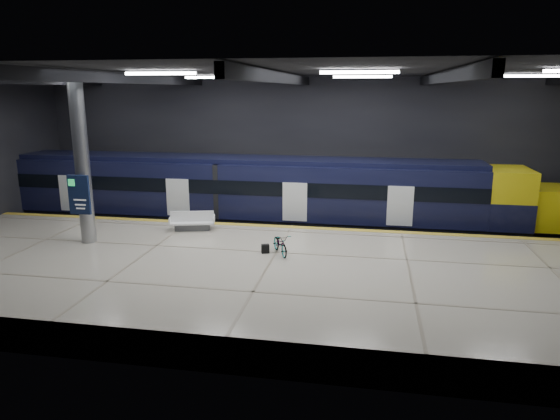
# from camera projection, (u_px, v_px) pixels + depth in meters

# --- Properties ---
(ground) EXTENTS (30.00, 30.00, 0.00)m
(ground) POSITION_uv_depth(u_px,v_px,m) (281.00, 270.00, 20.80)
(ground) COLOR black
(ground) RESTS_ON ground
(room_shell) EXTENTS (30.10, 16.10, 8.05)m
(room_shell) POSITION_uv_depth(u_px,v_px,m) (281.00, 132.00, 19.46)
(room_shell) COLOR black
(room_shell) RESTS_ON ground
(platform) EXTENTS (30.00, 11.00, 1.10)m
(platform) POSITION_uv_depth(u_px,v_px,m) (269.00, 279.00, 18.28)
(platform) COLOR #BCB49F
(platform) RESTS_ON ground
(safety_strip) EXTENTS (30.00, 0.40, 0.01)m
(safety_strip) POSITION_uv_depth(u_px,v_px,m) (291.00, 227.00, 23.17)
(safety_strip) COLOR gold
(safety_strip) RESTS_ON platform
(rails) EXTENTS (30.00, 1.52, 0.16)m
(rails) POSITION_uv_depth(u_px,v_px,m) (299.00, 232.00, 26.05)
(rails) COLOR gray
(rails) RESTS_ON ground
(train) EXTENTS (29.40, 2.84, 3.79)m
(train) POSITION_uv_depth(u_px,v_px,m) (276.00, 194.00, 25.79)
(train) COLOR black
(train) RESTS_ON ground
(bench) EXTENTS (2.15, 1.30, 0.89)m
(bench) POSITION_uv_depth(u_px,v_px,m) (192.00, 223.00, 22.61)
(bench) COLOR #595B60
(bench) RESTS_ON platform
(bicycle) EXTENTS (1.22, 1.66, 0.83)m
(bicycle) POSITION_uv_depth(u_px,v_px,m) (280.00, 244.00, 19.29)
(bicycle) COLOR #99999E
(bicycle) RESTS_ON platform
(pannier_bag) EXTENTS (0.35, 0.28, 0.35)m
(pannier_bag) POSITION_uv_depth(u_px,v_px,m) (265.00, 249.00, 19.45)
(pannier_bag) COLOR black
(pannier_bag) RESTS_ON platform
(info_column) EXTENTS (0.90, 0.78, 6.90)m
(info_column) POSITION_uv_depth(u_px,v_px,m) (82.00, 162.00, 20.15)
(info_column) COLOR #9EA0A5
(info_column) RESTS_ON platform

